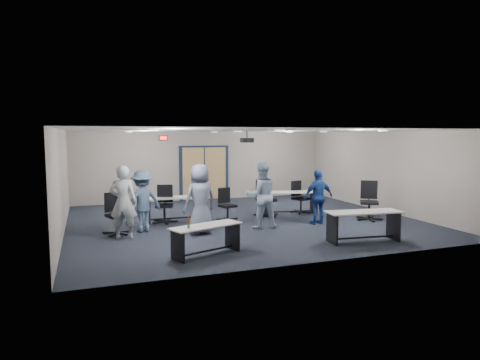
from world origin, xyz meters
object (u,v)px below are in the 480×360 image
object	(u,v)px
table_back_right	(290,199)
chair_back_a	(164,204)
chair_loose_left	(117,214)
chair_back_c	(266,198)
table_back_left	(176,205)
person_plaid	(200,199)
table_front_left	(206,234)
table_front_right	(363,221)
chair_back_d	(301,197)
person_lightblue	(261,195)
person_navy	(318,197)
person_back	(142,201)
person_gray	(123,202)
chair_back_b	(228,205)
chair_loose_right	(369,201)

from	to	relation	value
table_back_right	chair_back_a	bearing A→B (deg)	-172.75
chair_back_a	chair_loose_left	world-z (taller)	chair_back_a
chair_back_a	chair_back_c	distance (m)	3.20
table_back_left	person_plaid	xyz separation A→B (m)	(0.28, -1.83, 0.41)
table_front_left	table_back_right	size ratio (longest dim) A/B	0.88
table_front_right	chair_back_d	world-z (taller)	chair_back_d
chair_loose_left	person_lightblue	xyz separation A→B (m)	(3.79, -0.59, 0.38)
person_lightblue	person_navy	bearing A→B (deg)	-176.64
chair_back_d	person_back	xyz separation A→B (m)	(-5.25, -1.01, 0.29)
person_gray	person_navy	xyz separation A→B (m)	(5.42, -0.07, -0.13)
chair_back_c	person_navy	bearing A→B (deg)	-63.96
table_back_right	chair_loose_left	world-z (taller)	chair_loose_left
table_back_left	person_gray	size ratio (longest dim) A/B	0.99
chair_back_a	person_back	size ratio (longest dim) A/B	0.67
chair_loose_left	person_navy	xyz separation A→B (m)	(5.55, -0.65, 0.25)
table_front_left	person_gray	world-z (taller)	person_gray
chair_loose_left	person_back	world-z (taller)	person_back
table_front_left	table_back_right	bearing A→B (deg)	24.05
chair_back_b	person_back	xyz separation A→B (m)	(-2.59, -0.64, 0.33)
table_front_left	table_front_right	world-z (taller)	table_front_left
chair_back_d	chair_loose_left	distance (m)	6.01
person_plaid	chair_loose_left	bearing A→B (deg)	-34.53
chair_back_b	chair_back_a	bearing A→B (deg)	155.50
chair_back_d	chair_loose_left	bearing A→B (deg)	171.81
chair_loose_left	person_gray	bearing A→B (deg)	-96.12
chair_back_d	chair_back_c	bearing A→B (deg)	168.10
chair_back_c	chair_loose_right	size ratio (longest dim) A/B	0.98
person_navy	table_back_right	bearing A→B (deg)	-88.18
chair_back_d	person_navy	xyz separation A→B (m)	(-0.37, -1.74, 0.26)
chair_loose_left	person_navy	bearing A→B (deg)	-25.24
chair_back_a	person_lightblue	world-z (taller)	person_lightblue
table_front_right	person_navy	distance (m)	2.18
chair_loose_right	person_back	bearing A→B (deg)	-153.30
chair_loose_right	person_lightblue	size ratio (longest dim) A/B	0.64
table_front_right	person_back	xyz separation A→B (m)	(-4.86, 2.89, 0.32)
chair_back_b	person_back	size ratio (longest dim) A/B	0.59
chair_back_d	person_lightblue	bearing A→B (deg)	-160.26
chair_back_b	chair_back_c	bearing A→B (deg)	-4.69
table_front_right	table_back_left	xyz separation A→B (m)	(-3.76, 3.95, -0.00)
table_back_left	chair_loose_left	distance (m)	2.10
person_plaid	person_navy	bearing A→B (deg)	164.66
chair_back_d	person_back	size ratio (longest dim) A/B	0.64
chair_back_d	person_lightblue	size ratio (longest dim) A/B	0.57
chair_loose_right	person_navy	world-z (taller)	person_navy
person_plaid	chair_back_b	bearing A→B (deg)	-146.80
chair_back_c	person_plaid	distance (m)	3.05
table_back_right	chair_back_c	distance (m)	0.84
chair_loose_right	chair_back_b	bearing A→B (deg)	-165.83
chair_back_b	person_lightblue	bearing A→B (deg)	-81.47
table_front_left	chair_loose_right	world-z (taller)	chair_loose_right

